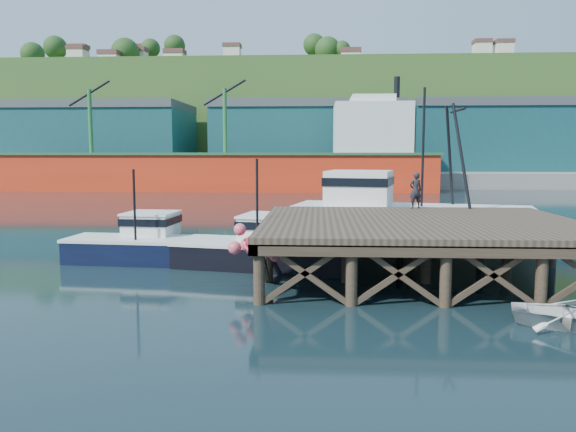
# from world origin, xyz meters

# --- Properties ---
(ground) EXTENTS (300.00, 300.00, 0.00)m
(ground) POSITION_xyz_m (0.00, 0.00, 0.00)
(ground) COLOR black
(ground) RESTS_ON ground
(wharf) EXTENTS (12.00, 10.00, 2.62)m
(wharf) POSITION_xyz_m (5.50, -0.19, 1.94)
(wharf) COLOR brown
(wharf) RESTS_ON ground
(far_quay) EXTENTS (160.00, 40.00, 2.00)m
(far_quay) POSITION_xyz_m (0.00, 70.00, 1.00)
(far_quay) COLOR gray
(far_quay) RESTS_ON ground
(warehouse_left) EXTENTS (32.00, 16.00, 9.00)m
(warehouse_left) POSITION_xyz_m (-35.00, 65.00, 6.50)
(warehouse_left) COLOR #174E4E
(warehouse_left) RESTS_ON far_quay
(warehouse_mid) EXTENTS (28.00, 16.00, 9.00)m
(warehouse_mid) POSITION_xyz_m (0.00, 65.00, 6.50)
(warehouse_mid) COLOR #174E4E
(warehouse_mid) RESTS_ON far_quay
(warehouse_right) EXTENTS (30.00, 16.00, 9.00)m
(warehouse_right) POSITION_xyz_m (30.00, 65.00, 6.50)
(warehouse_right) COLOR #174E4E
(warehouse_right) RESTS_ON far_quay
(cargo_ship) EXTENTS (55.50, 10.00, 13.75)m
(cargo_ship) POSITION_xyz_m (-8.46, 48.00, 3.31)
(cargo_ship) COLOR red
(cargo_ship) RESTS_ON ground
(hillside) EXTENTS (220.00, 50.00, 22.00)m
(hillside) POSITION_xyz_m (0.00, 100.00, 11.00)
(hillside) COLOR #2D511E
(hillside) RESTS_ON ground
(boat_navy) EXTENTS (6.58, 3.72, 4.01)m
(boat_navy) POSITION_xyz_m (-5.92, 2.03, 0.81)
(boat_navy) COLOR black
(boat_navy) RESTS_ON ground
(boat_black) EXTENTS (7.58, 6.29, 4.45)m
(boat_black) POSITION_xyz_m (-0.59, 1.23, 0.82)
(boat_black) COLOR black
(boat_black) RESTS_ON ground
(trawler) EXTENTS (12.36, 6.70, 7.85)m
(trawler) POSITION_xyz_m (5.97, 6.50, 1.62)
(trawler) COLOR #CDC084
(trawler) RESTS_ON ground
(dinghy) EXTENTS (3.81, 3.20, 0.68)m
(dinghy) POSITION_xyz_m (8.59, -6.53, 0.34)
(dinghy) COLOR white
(dinghy) RESTS_ON ground
(dockworker) EXTENTS (0.69, 0.55, 1.66)m
(dockworker) POSITION_xyz_m (6.08, 4.40, 2.95)
(dockworker) COLOR black
(dockworker) RESTS_ON wharf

